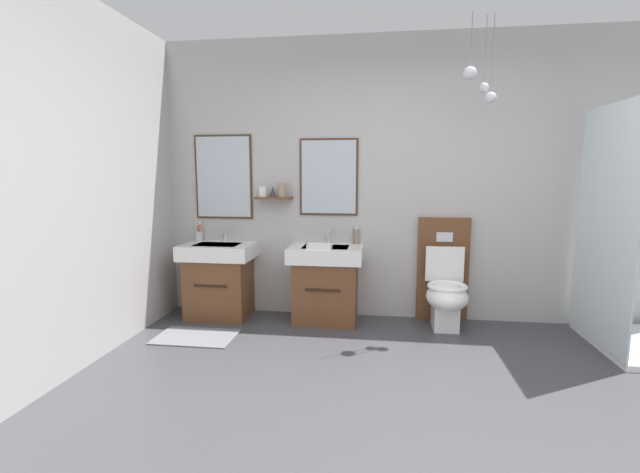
{
  "coord_description": "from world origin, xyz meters",
  "views": [
    {
      "loc": [
        -0.27,
        -2.26,
        1.41
      ],
      "look_at": [
        -0.81,
        1.68,
        0.84
      ],
      "focal_mm": 24.66,
      "sensor_mm": 36.0,
      "label": 1
    }
  ],
  "objects_px": {
    "shower_tray": "(633,298)",
    "soap_dispenser": "(356,236)",
    "toothbrush_cup": "(199,235)",
    "folded_hand_towel": "(320,246)",
    "vanity_sink_left": "(219,278)",
    "vanity_sink_right": "(326,282)",
    "toilet": "(445,286)"
  },
  "relations": [
    {
      "from": "vanity_sink_right",
      "to": "toilet",
      "type": "height_order",
      "value": "toilet"
    },
    {
      "from": "folded_hand_towel",
      "to": "vanity_sink_left",
      "type": "bearing_deg",
      "value": 171.5
    },
    {
      "from": "vanity_sink_left",
      "to": "folded_hand_towel",
      "type": "bearing_deg",
      "value": -8.5
    },
    {
      "from": "toothbrush_cup",
      "to": "shower_tray",
      "type": "height_order",
      "value": "shower_tray"
    },
    {
      "from": "toothbrush_cup",
      "to": "folded_hand_towel",
      "type": "distance_m",
      "value": 1.34
    },
    {
      "from": "vanity_sink_left",
      "to": "shower_tray",
      "type": "bearing_deg",
      "value": -5.5
    },
    {
      "from": "soap_dispenser",
      "to": "vanity_sink_right",
      "type": "bearing_deg",
      "value": -146.31
    },
    {
      "from": "vanity_sink_left",
      "to": "toilet",
      "type": "relative_size",
      "value": 0.73
    },
    {
      "from": "toilet",
      "to": "shower_tray",
      "type": "xyz_separation_m",
      "value": [
        1.42,
        -0.36,
        0.05
      ]
    },
    {
      "from": "toothbrush_cup",
      "to": "shower_tray",
      "type": "distance_m",
      "value": 3.92
    },
    {
      "from": "vanity_sink_left",
      "to": "toilet",
      "type": "height_order",
      "value": "toilet"
    },
    {
      "from": "vanity_sink_left",
      "to": "soap_dispenser",
      "type": "height_order",
      "value": "soap_dispenser"
    },
    {
      "from": "vanity_sink_left",
      "to": "folded_hand_towel",
      "type": "xyz_separation_m",
      "value": [
        1.03,
        -0.15,
        0.37
      ]
    },
    {
      "from": "vanity_sink_left",
      "to": "toothbrush_cup",
      "type": "distance_m",
      "value": 0.51
    },
    {
      "from": "toilet",
      "to": "shower_tray",
      "type": "bearing_deg",
      "value": -14.25
    },
    {
      "from": "soap_dispenser",
      "to": "shower_tray",
      "type": "xyz_separation_m",
      "value": [
        2.25,
        -0.53,
        -0.38
      ]
    },
    {
      "from": "vanity_sink_left",
      "to": "toothbrush_cup",
      "type": "height_order",
      "value": "toothbrush_cup"
    },
    {
      "from": "toothbrush_cup",
      "to": "shower_tray",
      "type": "bearing_deg",
      "value": -7.68
    },
    {
      "from": "toilet",
      "to": "shower_tray",
      "type": "distance_m",
      "value": 1.46
    },
    {
      "from": "vanity_sink_right",
      "to": "toilet",
      "type": "relative_size",
      "value": 0.73
    },
    {
      "from": "toilet",
      "to": "shower_tray",
      "type": "height_order",
      "value": "shower_tray"
    },
    {
      "from": "shower_tray",
      "to": "toothbrush_cup",
      "type": "bearing_deg",
      "value": 172.32
    },
    {
      "from": "soap_dispenser",
      "to": "folded_hand_towel",
      "type": "distance_m",
      "value": 0.47
    },
    {
      "from": "shower_tray",
      "to": "soap_dispenser",
      "type": "bearing_deg",
      "value": 166.73
    },
    {
      "from": "vanity_sink_right",
      "to": "toothbrush_cup",
      "type": "distance_m",
      "value": 1.4
    },
    {
      "from": "vanity_sink_right",
      "to": "folded_hand_towel",
      "type": "xyz_separation_m",
      "value": [
        -0.04,
        -0.15,
        0.37
      ]
    },
    {
      "from": "vanity_sink_right",
      "to": "toothbrush_cup",
      "type": "xyz_separation_m",
      "value": [
        -1.33,
        0.17,
        0.4
      ]
    },
    {
      "from": "vanity_sink_left",
      "to": "shower_tray",
      "type": "height_order",
      "value": "shower_tray"
    },
    {
      "from": "folded_hand_towel",
      "to": "toothbrush_cup",
      "type": "bearing_deg",
      "value": 165.78
    },
    {
      "from": "vanity_sink_left",
      "to": "shower_tray",
      "type": "relative_size",
      "value": 0.37
    },
    {
      "from": "vanity_sink_left",
      "to": "soap_dispenser",
      "type": "distance_m",
      "value": 1.42
    },
    {
      "from": "vanity_sink_right",
      "to": "soap_dispenser",
      "type": "distance_m",
      "value": 0.54
    }
  ]
}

